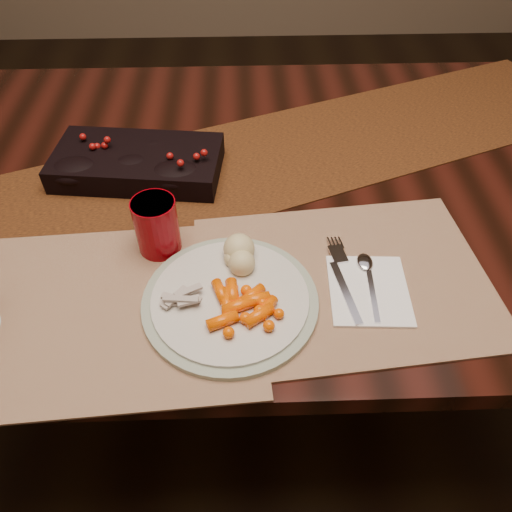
{
  "coord_description": "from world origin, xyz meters",
  "views": [
    {
      "loc": [
        -0.01,
        -0.82,
        1.38
      ],
      "look_at": [
        0.01,
        -0.27,
        0.8
      ],
      "focal_mm": 35.0,
      "sensor_mm": 36.0,
      "label": 1
    }
  ],
  "objects_px": {
    "mashed_potatoes": "(227,252)",
    "turkey_shreds": "(179,298)",
    "dinner_plate": "(230,300)",
    "napkin": "(369,290)",
    "baby_carrots": "(245,305)",
    "red_cup": "(157,226)",
    "centerpiece": "(137,159)",
    "placemat_main": "(343,279)",
    "dining_table": "(250,294)"
  },
  "relations": [
    {
      "from": "placemat_main",
      "to": "napkin",
      "type": "bearing_deg",
      "value": -45.06
    },
    {
      "from": "dining_table",
      "to": "mashed_potatoes",
      "type": "xyz_separation_m",
      "value": [
        -0.04,
        -0.25,
        0.42
      ]
    },
    {
      "from": "centerpiece",
      "to": "placemat_main",
      "type": "relative_size",
      "value": 0.69
    },
    {
      "from": "centerpiece",
      "to": "napkin",
      "type": "xyz_separation_m",
      "value": [
        0.41,
        -0.33,
        -0.03
      ]
    },
    {
      "from": "centerpiece",
      "to": "baby_carrots",
      "type": "relative_size",
      "value": 3.03
    },
    {
      "from": "dinner_plate",
      "to": "baby_carrots",
      "type": "relative_size",
      "value": 2.55
    },
    {
      "from": "dinner_plate",
      "to": "baby_carrots",
      "type": "distance_m",
      "value": 0.04
    },
    {
      "from": "dinner_plate",
      "to": "napkin",
      "type": "xyz_separation_m",
      "value": [
        0.22,
        0.02,
        -0.01
      ]
    },
    {
      "from": "placemat_main",
      "to": "napkin",
      "type": "relative_size",
      "value": 3.26
    },
    {
      "from": "placemat_main",
      "to": "dinner_plate",
      "type": "bearing_deg",
      "value": -171.45
    },
    {
      "from": "dining_table",
      "to": "red_cup",
      "type": "height_order",
      "value": "red_cup"
    },
    {
      "from": "dining_table",
      "to": "turkey_shreds",
      "type": "distance_m",
      "value": 0.53
    },
    {
      "from": "placemat_main",
      "to": "napkin",
      "type": "xyz_separation_m",
      "value": [
        0.04,
        -0.03,
        0.0
      ]
    },
    {
      "from": "dinner_plate",
      "to": "placemat_main",
      "type": "bearing_deg",
      "value": 14.17
    },
    {
      "from": "napkin",
      "to": "baby_carrots",
      "type": "bearing_deg",
      "value": -165.43
    },
    {
      "from": "mashed_potatoes",
      "to": "red_cup",
      "type": "bearing_deg",
      "value": 155.48
    },
    {
      "from": "placemat_main",
      "to": "baby_carrots",
      "type": "distance_m",
      "value": 0.18
    },
    {
      "from": "baby_carrots",
      "to": "napkin",
      "type": "xyz_separation_m",
      "value": [
        0.2,
        0.04,
        -0.02
      ]
    },
    {
      "from": "napkin",
      "to": "red_cup",
      "type": "relative_size",
      "value": 1.44
    },
    {
      "from": "dining_table",
      "to": "placemat_main",
      "type": "xyz_separation_m",
      "value": [
        0.15,
        -0.28,
        0.38
      ]
    },
    {
      "from": "mashed_potatoes",
      "to": "dinner_plate",
      "type": "bearing_deg",
      "value": -87.24
    },
    {
      "from": "red_cup",
      "to": "dinner_plate",
      "type": "bearing_deg",
      "value": -46.67
    },
    {
      "from": "mashed_potatoes",
      "to": "placemat_main",
      "type": "bearing_deg",
      "value": -8.47
    },
    {
      "from": "placemat_main",
      "to": "mashed_potatoes",
      "type": "distance_m",
      "value": 0.2
    },
    {
      "from": "mashed_potatoes",
      "to": "turkey_shreds",
      "type": "bearing_deg",
      "value": -133.09
    },
    {
      "from": "placemat_main",
      "to": "mashed_potatoes",
      "type": "bearing_deg",
      "value": 165.9
    },
    {
      "from": "mashed_potatoes",
      "to": "turkey_shreds",
      "type": "distance_m",
      "value": 0.11
    },
    {
      "from": "dining_table",
      "to": "red_cup",
      "type": "relative_size",
      "value": 17.66
    },
    {
      "from": "mashed_potatoes",
      "to": "napkin",
      "type": "height_order",
      "value": "mashed_potatoes"
    },
    {
      "from": "placemat_main",
      "to": "dinner_plate",
      "type": "distance_m",
      "value": 0.19
    },
    {
      "from": "napkin",
      "to": "red_cup",
      "type": "bearing_deg",
      "value": 164.96
    },
    {
      "from": "mashed_potatoes",
      "to": "centerpiece",
      "type": "bearing_deg",
      "value": 123.9
    },
    {
      "from": "placemat_main",
      "to": "turkey_shreds",
      "type": "bearing_deg",
      "value": -174.76
    },
    {
      "from": "red_cup",
      "to": "napkin",
      "type": "bearing_deg",
      "value": -18.0
    },
    {
      "from": "centerpiece",
      "to": "turkey_shreds",
      "type": "xyz_separation_m",
      "value": [
        0.11,
        -0.35,
        -0.01
      ]
    },
    {
      "from": "dinner_plate",
      "to": "mashed_potatoes",
      "type": "relative_size",
      "value": 3.18
    },
    {
      "from": "napkin",
      "to": "red_cup",
      "type": "height_order",
      "value": "red_cup"
    },
    {
      "from": "dining_table",
      "to": "centerpiece",
      "type": "height_order",
      "value": "centerpiece"
    },
    {
      "from": "dinner_plate",
      "to": "mashed_potatoes",
      "type": "xyz_separation_m",
      "value": [
        -0.0,
        0.08,
        0.03
      ]
    },
    {
      "from": "placemat_main",
      "to": "turkey_shreds",
      "type": "distance_m",
      "value": 0.27
    },
    {
      "from": "napkin",
      "to": "dinner_plate",
      "type": "bearing_deg",
      "value": -172.55
    },
    {
      "from": "mashed_potatoes",
      "to": "turkey_shreds",
      "type": "xyz_separation_m",
      "value": [
        -0.07,
        -0.08,
        -0.02
      ]
    },
    {
      "from": "placemat_main",
      "to": "mashed_potatoes",
      "type": "xyz_separation_m",
      "value": [
        -0.19,
        0.03,
        0.04
      ]
    },
    {
      "from": "turkey_shreds",
      "to": "napkin",
      "type": "relative_size",
      "value": 0.43
    },
    {
      "from": "dinner_plate",
      "to": "turkey_shreds",
      "type": "height_order",
      "value": "turkey_shreds"
    },
    {
      "from": "dinner_plate",
      "to": "baby_carrots",
      "type": "bearing_deg",
      "value": -45.45
    },
    {
      "from": "baby_carrots",
      "to": "red_cup",
      "type": "height_order",
      "value": "red_cup"
    },
    {
      "from": "placemat_main",
      "to": "baby_carrots",
      "type": "height_order",
      "value": "baby_carrots"
    },
    {
      "from": "centerpiece",
      "to": "dining_table",
      "type": "bearing_deg",
      "value": -5.27
    },
    {
      "from": "dining_table",
      "to": "baby_carrots",
      "type": "relative_size",
      "value": 16.43
    }
  ]
}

